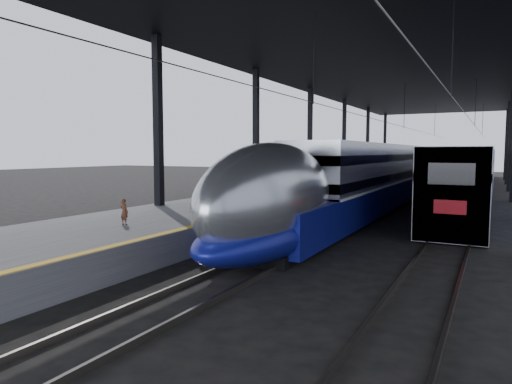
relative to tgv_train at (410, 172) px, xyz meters
The scene contains 8 objects.
ground 28.91m from the tgv_train, 93.98° to the right, with size 160.00×160.00×0.00m, color black.
platform 10.45m from the tgv_train, 122.07° to the right, with size 6.00×80.00×1.00m, color #4C4C4F.
yellow_strip 9.22m from the tgv_train, 107.10° to the right, with size 0.30×80.00×0.01m, color #CA9313.
rails 9.30m from the tgv_train, 74.10° to the right, with size 6.52×80.00×0.16m.
canopy 11.38m from the tgv_train, 90.65° to the right, with size 18.00×75.00×9.47m.
tgv_train is the anchor object (origin of this frame).
second_train 6.98m from the tgv_train, 44.22° to the left, with size 2.74×56.05×3.77m.
child 29.44m from the tgv_train, 99.87° to the right, with size 0.34×0.22×0.92m, color #502B1A.
Camera 1 is at (8.45, -12.14, 3.56)m, focal length 32.00 mm.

